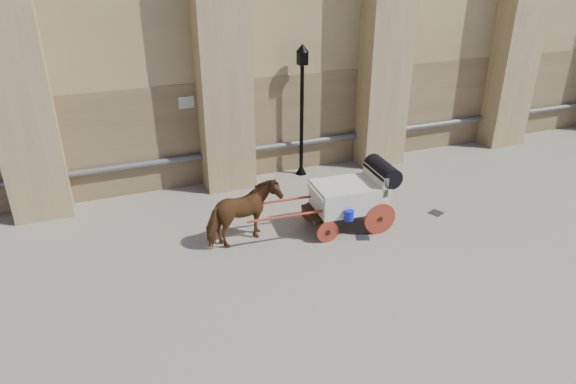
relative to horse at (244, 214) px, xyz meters
name	(u,v)px	position (x,y,z in m)	size (l,w,h in m)	color
ground	(309,236)	(1.54, -0.30, -0.75)	(90.00, 90.00, 0.00)	slate
horse	(244,214)	(0.00, 0.00, 0.00)	(0.81, 1.78, 1.51)	brown
carriage	(354,194)	(2.77, -0.21, 0.14)	(3.83, 1.39, 1.65)	black
street_lamp	(302,108)	(2.83, 3.29, 1.35)	(0.37, 0.37, 3.93)	black
drain_grate_near	(362,237)	(2.73, -0.82, -0.75)	(0.32, 0.32, 0.01)	black
drain_grate_far	(436,213)	(5.14, -0.42, -0.75)	(0.32, 0.32, 0.01)	black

